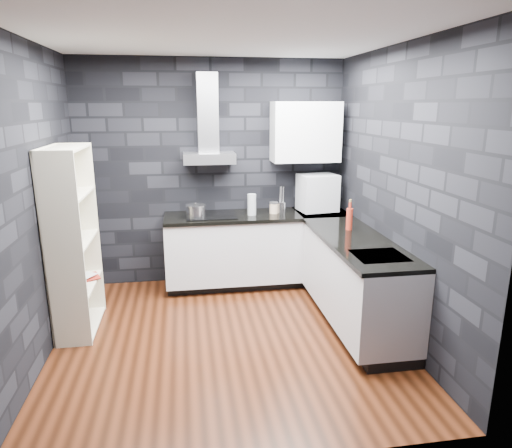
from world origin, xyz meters
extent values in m
plane|color=#451E0E|center=(0.00, 0.00, 0.00)|extent=(3.20, 3.20, 0.00)
plane|color=silver|center=(0.00, 0.00, 2.70)|extent=(3.20, 3.20, 0.00)
cube|color=black|center=(0.00, 1.62, 1.35)|extent=(3.20, 0.05, 2.70)
cube|color=black|center=(0.00, -1.62, 1.35)|extent=(3.20, 0.05, 2.70)
cube|color=black|center=(-1.62, 0.00, 1.35)|extent=(0.05, 3.20, 2.70)
cube|color=black|center=(1.62, 0.00, 1.35)|extent=(0.05, 3.20, 2.70)
cube|color=black|center=(0.50, 1.34, 0.05)|extent=(2.18, 0.50, 0.10)
cube|color=black|center=(1.34, 0.10, 0.05)|extent=(0.50, 1.78, 0.10)
cube|color=silver|center=(0.50, 1.30, 0.48)|extent=(2.20, 0.60, 0.76)
cube|color=silver|center=(1.30, 0.10, 0.48)|extent=(0.60, 1.80, 0.76)
cube|color=black|center=(0.50, 1.29, 0.88)|extent=(2.20, 0.62, 0.04)
cube|color=black|center=(1.29, 0.10, 0.88)|extent=(0.62, 1.80, 0.04)
cube|color=black|center=(1.30, 1.30, 0.88)|extent=(0.62, 0.62, 0.04)
cube|color=#B6B6BB|center=(-0.05, 1.43, 1.56)|extent=(0.60, 0.34, 0.12)
cube|color=#B6B6BB|center=(-0.05, 1.50, 2.07)|extent=(0.24, 0.20, 0.90)
cube|color=silver|center=(1.10, 1.43, 1.85)|extent=(0.80, 0.35, 0.70)
cube|color=black|center=(-0.05, 1.30, 0.91)|extent=(0.58, 0.50, 0.01)
cube|color=#B6B6BB|center=(1.30, -0.40, 0.89)|extent=(0.44, 0.40, 0.01)
cylinder|color=#B3B4B8|center=(-0.23, 1.20, 0.98)|extent=(0.27, 0.27, 0.13)
cylinder|color=#B6BFC3|center=(0.43, 1.25, 1.02)|extent=(0.11, 0.11, 0.25)
cylinder|color=#CBAD8A|center=(0.70, 1.30, 0.96)|extent=(0.10, 0.10, 0.12)
cylinder|color=#B3B4B8|center=(0.79, 1.31, 0.96)|extent=(0.13, 0.13, 0.13)
cube|color=silver|center=(1.25, 1.35, 1.12)|extent=(0.48, 0.40, 0.44)
cylinder|color=#A72A19|center=(1.33, 0.45, 1.01)|extent=(0.09, 0.09, 0.23)
cube|color=beige|center=(-1.42, 0.45, 0.90)|extent=(0.35, 0.80, 1.80)
imported|color=silver|center=(-1.42, 0.36, 0.94)|extent=(0.26, 0.26, 0.05)
imported|color=maroon|center=(-1.41, 0.58, 0.57)|extent=(0.16, 0.08, 0.23)
imported|color=#B2B2B2|center=(-1.43, 0.60, 0.59)|extent=(0.13, 0.10, 0.20)
camera|label=1|loc=(-0.35, -3.94, 2.17)|focal=32.00mm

